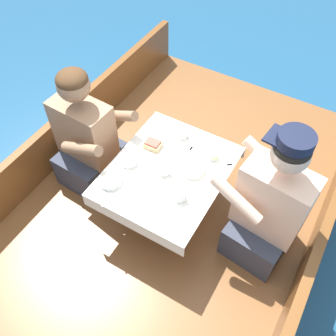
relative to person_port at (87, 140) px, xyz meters
name	(u,v)px	position (x,y,z in m)	size (l,w,h in m)	color
ground_plane	(168,226)	(0.65, 0.01, -0.63)	(60.00, 60.00, 0.00)	navy
boat_deck	(168,218)	(0.65, 0.01, -0.51)	(2.03, 3.28, 0.25)	brown
gunwale_port	(57,141)	(-0.33, 0.01, -0.20)	(0.06, 3.28, 0.38)	brown
gunwale_starboard	(310,262)	(1.63, 0.01, -0.20)	(0.06, 3.28, 0.38)	brown
cockpit_table	(168,174)	(0.65, 0.01, 0.02)	(0.70, 0.85, 0.44)	#B2B2B7
person_port	(87,140)	(0.00, 0.00, 0.00)	(0.54, 0.46, 0.95)	#333847
person_starboard	(269,208)	(1.30, 0.08, 0.03)	(0.56, 0.49, 1.03)	#333847
plate_sandwich	(153,147)	(0.47, 0.12, 0.06)	(0.19, 0.19, 0.01)	white
plate_bread	(140,186)	(0.57, -0.19, 0.06)	(0.17, 0.17, 0.01)	white
sandwich	(153,144)	(0.47, 0.12, 0.09)	(0.11, 0.09, 0.05)	#E0BC7F
bowl_port_near	(193,169)	(0.79, 0.08, 0.08)	(0.15, 0.15, 0.04)	white
bowl_starboard_near	(110,180)	(0.40, -0.25, 0.08)	(0.14, 0.14, 0.04)	white
bowl_center_far	(129,160)	(0.40, -0.06, 0.08)	(0.12, 0.12, 0.04)	white
coffee_cup_port	(164,170)	(0.64, -0.02, 0.09)	(0.10, 0.07, 0.06)	white
coffee_cup_starboard	(180,196)	(0.82, -0.14, 0.09)	(0.10, 0.07, 0.06)	white
coffee_cup_center	(182,133)	(0.58, 0.31, 0.09)	(0.10, 0.07, 0.06)	white
tin_can	(213,155)	(0.85, 0.24, 0.09)	(0.07, 0.07, 0.05)	silver
utensil_fork_port	(188,154)	(0.69, 0.19, 0.06)	(0.02, 0.17, 0.00)	silver
utensil_knife_port	(105,195)	(0.42, -0.35, 0.06)	(0.09, 0.16, 0.00)	silver
utensil_spoon_center	(180,148)	(0.62, 0.21, 0.06)	(0.10, 0.15, 0.01)	silver
utensil_fork_starboard	(222,166)	(0.93, 0.21, 0.06)	(0.14, 0.12, 0.00)	silver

